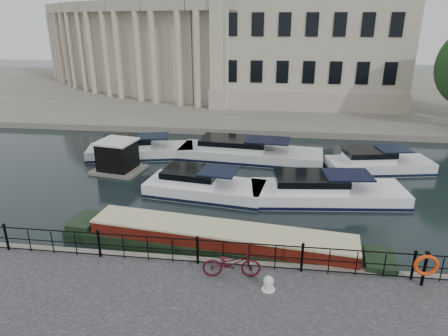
# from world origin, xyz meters

# --- Properties ---
(ground_plane) EXTENTS (160.00, 160.00, 0.00)m
(ground_plane) POSITION_xyz_m (0.00, 0.00, 0.00)
(ground_plane) COLOR black
(ground_plane) RESTS_ON ground
(far_bank) EXTENTS (120.00, 42.00, 0.55)m
(far_bank) POSITION_xyz_m (0.00, 39.00, 0.28)
(far_bank) COLOR #6B665B
(far_bank) RESTS_ON ground_plane
(railing) EXTENTS (24.14, 0.14, 1.22)m
(railing) POSITION_xyz_m (0.00, -2.25, 1.20)
(railing) COLOR black
(railing) RESTS_ON near_quay
(civic_building) EXTENTS (53.55, 31.84, 16.85)m
(civic_building) POSITION_xyz_m (-1.00, 34.71, 7.04)
(civic_building) COLOR #ADA38C
(civic_building) RESTS_ON far_bank
(bicycle) EXTENTS (2.23, 1.01, 1.13)m
(bicycle) POSITION_xyz_m (1.40, -2.90, 1.12)
(bicycle) COLOR #400B16
(bicycle) RESTS_ON near_quay
(mooring_bollard) EXTENTS (0.49, 0.49, 0.55)m
(mooring_bollard) POSITION_xyz_m (2.78, -3.53, 0.81)
(mooring_bollard) COLOR silver
(mooring_bollard) RESTS_ON near_quay
(life_ring_post) EXTENTS (0.85, 0.21, 1.39)m
(life_ring_post) POSITION_xyz_m (8.26, -2.65, 1.42)
(life_ring_post) COLOR black
(life_ring_post) RESTS_ON near_quay
(narrowboat) EXTENTS (14.49, 3.67, 1.53)m
(narrowboat) POSITION_xyz_m (0.64, -0.45, 0.37)
(narrowboat) COLOR black
(narrowboat) RESTS_ON ground_plane
(harbour_hut) EXTENTS (3.51, 3.09, 2.19)m
(harbour_hut) POSITION_xyz_m (-7.44, 8.52, 0.95)
(harbour_hut) COLOR #6B665B
(harbour_hut) RESTS_ON ground_plane
(cabin_cruisers) EXTENTS (24.25, 10.29, 1.99)m
(cabin_cruisers) POSITION_xyz_m (1.54, 9.14, 0.37)
(cabin_cruisers) COLOR white
(cabin_cruisers) RESTS_ON ground_plane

